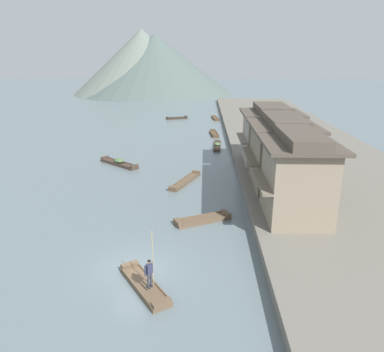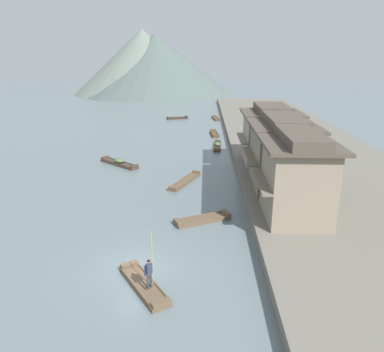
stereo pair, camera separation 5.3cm
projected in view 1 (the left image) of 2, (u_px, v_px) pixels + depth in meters
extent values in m
plane|color=slate|center=(135.00, 268.00, 21.29)|extent=(400.00, 400.00, 0.00)
cube|color=#6B665B|center=(297.00, 145.00, 49.17)|extent=(18.00, 110.00, 0.77)
cube|color=brown|center=(144.00, 286.00, 19.42)|extent=(3.28, 4.19, 0.24)
cube|color=brown|center=(130.00, 265.00, 20.98)|extent=(1.02, 0.84, 0.22)
cube|color=brown|center=(162.00, 303.00, 17.73)|extent=(1.02, 0.84, 0.22)
cube|color=brown|center=(135.00, 286.00, 19.12)|extent=(2.16, 3.22, 0.08)
cube|color=brown|center=(153.00, 280.00, 19.62)|extent=(2.16, 3.22, 0.08)
cube|color=black|center=(148.00, 287.00, 18.70)|extent=(0.23, 0.23, 0.05)
cylinder|color=#333847|center=(148.00, 281.00, 18.54)|extent=(0.11, 0.11, 0.78)
cube|color=black|center=(151.00, 286.00, 18.81)|extent=(0.23, 0.23, 0.05)
cylinder|color=#333847|center=(151.00, 279.00, 18.66)|extent=(0.11, 0.11, 0.78)
cube|color=#2D334C|center=(149.00, 269.00, 18.40)|extent=(0.37, 0.37, 0.52)
cylinder|color=#2D334C|center=(145.00, 271.00, 18.33)|extent=(0.08, 0.08, 0.56)
cylinder|color=#2D334C|center=(152.00, 268.00, 18.60)|extent=(0.08, 0.08, 0.56)
sphere|color=tan|center=(149.00, 262.00, 18.28)|extent=(0.20, 0.20, 0.20)
sphere|color=black|center=(149.00, 261.00, 18.26)|extent=(0.18, 0.18, 0.18)
cylinder|color=tan|center=(153.00, 258.00, 18.52)|extent=(0.04, 0.04, 3.00)
cube|color=#423328|center=(217.00, 146.00, 49.80)|extent=(1.18, 5.65, 0.20)
cube|color=#423328|center=(217.00, 141.00, 52.26)|extent=(0.84, 0.40, 0.18)
cube|color=#423328|center=(217.00, 150.00, 47.22)|extent=(0.84, 0.40, 0.18)
cube|color=#423328|center=(214.00, 145.00, 49.79)|extent=(0.33, 5.11, 0.08)
cube|color=#423328|center=(220.00, 145.00, 49.72)|extent=(0.33, 5.11, 0.08)
ellipsoid|color=#4C6B42|center=(217.00, 144.00, 49.70)|extent=(0.88, 1.19, 0.45)
cube|color=brown|center=(185.00, 181.00, 35.74)|extent=(2.92, 5.57, 0.23)
cube|color=brown|center=(173.00, 188.00, 33.34)|extent=(0.86, 0.63, 0.21)
cube|color=brown|center=(196.00, 172.00, 38.00)|extent=(0.86, 0.63, 0.21)
cube|color=brown|center=(189.00, 180.00, 35.54)|extent=(2.00, 4.81, 0.08)
cube|color=brown|center=(182.00, 179.00, 35.84)|extent=(2.00, 4.81, 0.08)
cube|color=#33281E|center=(177.00, 118.00, 72.48)|extent=(4.21, 2.36, 0.25)
cube|color=#33281E|center=(168.00, 118.00, 71.88)|extent=(0.66, 1.03, 0.23)
cube|color=#33281E|center=(186.00, 117.00, 72.94)|extent=(0.66, 1.03, 0.23)
cube|color=#33281E|center=(178.00, 118.00, 71.98)|extent=(3.41, 1.25, 0.08)
cube|color=#33281E|center=(176.00, 117.00, 72.88)|extent=(3.41, 1.25, 0.08)
cube|color=brown|center=(214.00, 134.00, 57.52)|extent=(1.44, 4.56, 0.28)
cube|color=brown|center=(213.00, 130.00, 59.42)|extent=(0.94, 0.45, 0.25)
cube|color=brown|center=(216.00, 135.00, 55.45)|extent=(0.94, 0.45, 0.25)
cube|color=brown|center=(211.00, 133.00, 57.43)|extent=(0.46, 3.98, 0.08)
cube|color=brown|center=(217.00, 133.00, 57.49)|extent=(0.46, 3.98, 0.08)
cube|color=#423328|center=(119.00, 164.00, 41.53)|extent=(5.00, 4.43, 0.27)
cube|color=#423328|center=(134.00, 166.00, 39.76)|extent=(0.89, 0.96, 0.24)
cube|color=#423328|center=(105.00, 158.00, 43.15)|extent=(0.89, 0.96, 0.24)
cube|color=#423328|center=(123.00, 162.00, 41.83)|extent=(3.99, 3.36, 0.08)
cube|color=#423328|center=(116.00, 163.00, 41.13)|extent=(3.99, 3.36, 0.08)
ellipsoid|color=#4C6B42|center=(119.00, 161.00, 41.41)|extent=(1.64, 1.59, 0.52)
cube|color=brown|center=(203.00, 220.00, 27.30)|extent=(4.32, 2.90, 0.23)
cube|color=brown|center=(178.00, 222.00, 26.47)|extent=(0.78, 1.08, 0.21)
cube|color=brown|center=(226.00, 213.00, 28.00)|extent=(0.78, 1.08, 0.21)
cube|color=brown|center=(206.00, 221.00, 26.79)|extent=(3.40, 1.72, 0.08)
cube|color=brown|center=(200.00, 215.00, 27.72)|extent=(3.40, 1.72, 0.08)
cube|color=brown|center=(215.00, 119.00, 72.35)|extent=(1.54, 4.64, 0.21)
cube|color=brown|center=(214.00, 116.00, 74.31)|extent=(0.91, 0.47, 0.19)
cube|color=brown|center=(217.00, 119.00, 70.28)|extent=(0.91, 0.47, 0.19)
cube|color=brown|center=(213.00, 118.00, 72.27)|extent=(0.60, 4.03, 0.08)
cube|color=brown|center=(217.00, 118.00, 72.35)|extent=(0.60, 4.03, 0.08)
cube|color=gray|center=(297.00, 182.00, 25.47)|extent=(4.11, 5.37, 5.20)
cube|color=#6E6151|center=(262.00, 182.00, 25.55)|extent=(0.70, 5.37, 0.16)
cube|color=#4C4238|center=(300.00, 144.00, 24.63)|extent=(5.01, 6.27, 0.24)
cube|color=#4C4238|center=(301.00, 137.00, 24.49)|extent=(2.46, 6.27, 0.70)
cube|color=#7F705B|center=(281.00, 157.00, 32.07)|extent=(4.73, 6.34, 5.20)
cube|color=brown|center=(250.00, 156.00, 32.16)|extent=(0.70, 6.34, 0.16)
cube|color=#4C4238|center=(284.00, 126.00, 31.23)|extent=(5.63, 7.24, 0.24)
cube|color=#4C4238|center=(284.00, 120.00, 31.08)|extent=(2.84, 7.24, 0.70)
cube|color=gray|center=(270.00, 139.00, 39.16)|extent=(5.26, 5.54, 5.20)
cube|color=gray|center=(242.00, 138.00, 39.25)|extent=(0.70, 5.54, 0.16)
cube|color=#4C4238|center=(272.00, 113.00, 38.32)|extent=(6.16, 6.44, 0.24)
cube|color=#4C4238|center=(272.00, 108.00, 38.18)|extent=(3.15, 6.44, 0.70)
cone|color=slate|center=(142.00, 62.00, 119.94)|extent=(45.03, 45.03, 20.34)
cone|color=#4C5B56|center=(155.00, 64.00, 119.57)|extent=(50.08, 50.08, 18.75)
cone|color=#4C5B56|center=(139.00, 64.00, 147.65)|extent=(43.42, 43.42, 18.14)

